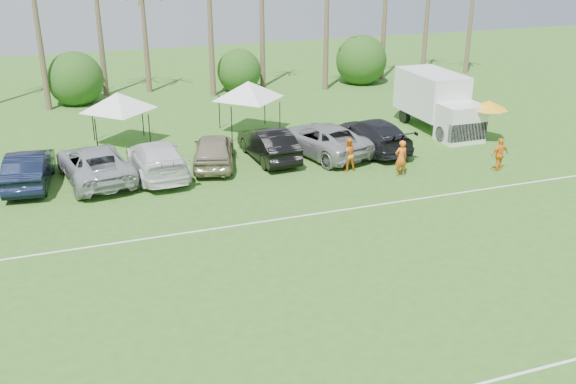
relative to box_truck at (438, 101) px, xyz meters
name	(u,v)px	position (x,y,z in m)	size (l,w,h in m)	color
field_lines	(307,292)	(-14.58, -15.50, -1.83)	(80.00, 12.10, 0.01)	white
bush_tree_1	(75,75)	(-20.58, 15.50, -0.04)	(4.00, 4.00, 4.00)	brown
bush_tree_2	(235,65)	(-8.58, 15.50, -0.04)	(4.00, 4.00, 4.00)	brown
bush_tree_3	(352,57)	(1.42, 15.50, -0.04)	(4.00, 4.00, 4.00)	brown
sideline_player_a	(401,158)	(-6.05, -6.46, -0.92)	(0.67, 0.44, 1.83)	orange
sideline_player_b	(348,154)	(-8.23, -4.89, -0.97)	(0.84, 0.65, 1.73)	orange
sideline_player_c	(500,155)	(-0.98, -7.53, -0.97)	(1.01, 0.42, 1.73)	orange
box_truck	(438,101)	(0.00, 0.00, 0.00)	(2.64, 6.66, 3.43)	white
canopy_tent_left	(117,93)	(-18.66, 3.37, 1.22)	(4.40, 4.40, 3.57)	black
canopy_tent_right	(248,81)	(-11.06, 3.33, 1.32)	(4.54, 4.54, 3.68)	black
market_umbrella	(489,105)	(1.37, -3.11, 0.36)	(2.19, 2.19, 2.44)	black
parked_car_1	(29,168)	(-23.48, -1.71, -0.97)	(1.83, 5.24, 1.73)	black
parked_car_2	(95,164)	(-20.49, -2.04, -0.97)	(2.87, 6.22, 1.73)	#A1A4A7
parked_car_3	(157,158)	(-17.49, -2.29, -0.97)	(2.42, 5.95, 1.73)	white
parked_car_4	(214,150)	(-14.49, -1.90, -0.97)	(2.04, 5.07, 1.73)	gray
parked_car_5	(268,144)	(-11.50, -1.84, -0.97)	(1.83, 5.24, 1.73)	black
parked_car_6	(321,139)	(-8.50, -2.00, -0.97)	(2.87, 6.22, 1.73)	#979797
parked_car_7	(372,134)	(-5.50, -2.18, -0.97)	(2.42, 5.95, 1.73)	black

